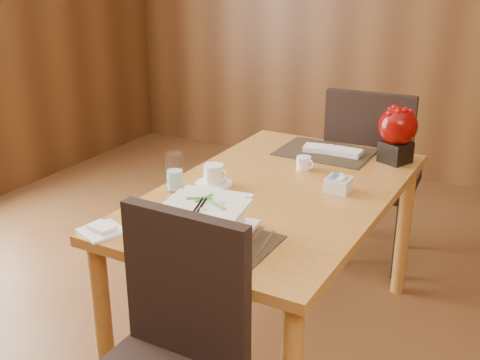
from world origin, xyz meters
The scene contains 13 objects.
dining_table centered at (0.00, 0.60, 0.65)m, with size 0.90×1.50×0.75m.
placemat_near centered at (0.00, 0.05, 0.75)m, with size 0.45×0.33×0.01m, color black.
placemat_far centered at (0.00, 1.15, 0.75)m, with size 0.45×0.33×0.01m, color black.
soup_setting centered at (-0.03, 0.09, 0.81)m, with size 0.35×0.35×0.13m.
coffee_cup centered at (-0.26, 0.51, 0.79)m, with size 0.16×0.16×0.09m.
water_glass centered at (-0.37, 0.39, 0.83)m, with size 0.07×0.07×0.16m, color white.
creamer_jug centered at (0.00, 0.88, 0.78)m, with size 0.08×0.08×0.06m, color white, non-canonical shape.
sugar_caddy centered at (0.23, 0.71, 0.78)m, with size 0.10×0.10×0.06m, color white.
berry_decor centered at (0.34, 1.18, 0.90)m, with size 0.18×0.18×0.27m.
napkins_far centered at (0.05, 1.15, 0.77)m, with size 0.28×0.10×0.03m, color white, non-canonical shape.
bread_plate centered at (-0.37, -0.07, 0.75)m, with size 0.14×0.14×0.01m, color white.
near_chair centered at (0.07, -0.32, 0.55)m, with size 0.46×0.46×0.98m.
far_chair centered at (0.13, 1.50, 0.58)m, with size 0.52×0.52×1.02m.
Camera 1 is at (1.00, -1.52, 1.70)m, focal length 45.00 mm.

